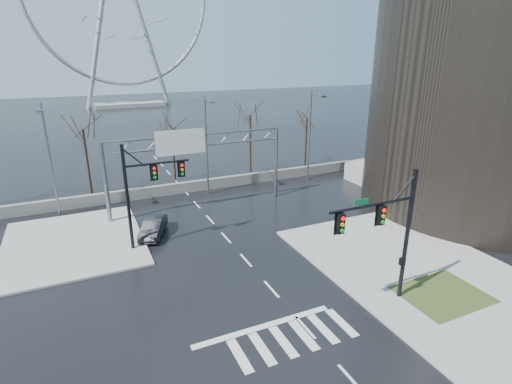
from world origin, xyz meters
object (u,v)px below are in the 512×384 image
signal_mast_near (390,228)px  ferris_wheel (119,0)px  signal_mast_far (143,186)px  sign_gantry (193,155)px  car (153,227)px

signal_mast_near → ferris_wheel: size_ratio=0.16×
signal_mast_far → ferris_wheel: ferris_wheel is taller
signal_mast_far → sign_gantry: size_ratio=0.49×
signal_mast_far → ferris_wheel: bearing=82.8°
signal_mast_near → sign_gantry: 19.79m
signal_mast_near → car: (-10.26, 14.92, -4.18)m
ferris_wheel → car: (-10.12, -84.12, -25.44)m
sign_gantry → car: bearing=-139.3°
sign_gantry → car: size_ratio=3.88×
signal_mast_near → sign_gantry: size_ratio=0.49×
signal_mast_far → car: 4.62m
sign_gantry → ferris_wheel: 82.91m
signal_mast_far → sign_gantry: 8.14m
sign_gantry → signal_mast_far: bearing=-132.5°
signal_mast_near → signal_mast_far: 17.03m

